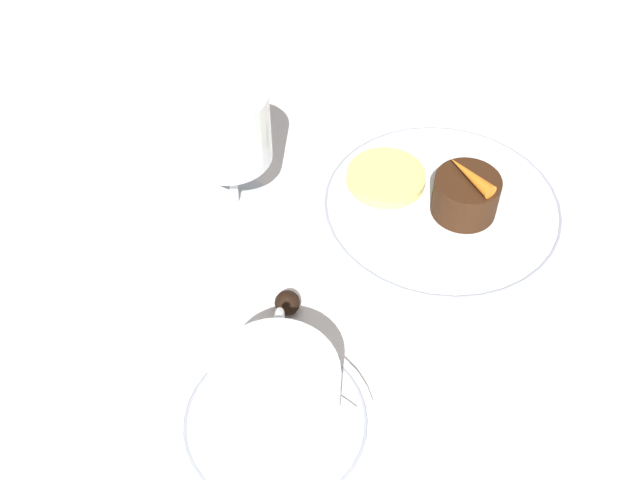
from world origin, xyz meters
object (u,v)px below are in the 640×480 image
at_px(wine_glass, 227,133).
at_px(dessert_cake, 466,195).
at_px(dinner_plate, 441,206).
at_px(coffee_cup, 277,394).
at_px(fork, 404,103).

xyz_separation_m(wine_glass, dessert_cake, (-0.02, -0.22, -0.06)).
height_order(dinner_plate, coffee_cup, coffee_cup).
bearing_deg(wine_glass, dinner_plate, -93.30).
bearing_deg(dinner_plate, coffee_cup, 146.82).
height_order(coffee_cup, wine_glass, wine_glass).
relative_size(dinner_plate, fork, 1.24).
height_order(dinner_plate, dessert_cake, dessert_cake).
distance_m(coffee_cup, wine_glass, 0.25).
bearing_deg(dinner_plate, wine_glass, 86.70).
distance_m(dinner_plate, fork, 0.17).
relative_size(dinner_plate, dessert_cake, 3.92).
height_order(coffee_cup, fork, coffee_cup).
relative_size(coffee_cup, wine_glass, 0.91).
height_order(fork, dessert_cake, dessert_cake).
bearing_deg(wine_glass, coffee_cup, -167.52).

